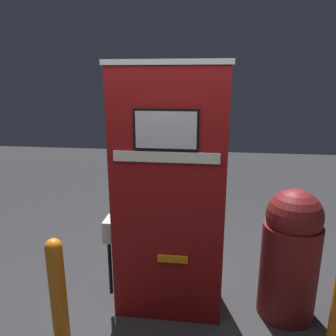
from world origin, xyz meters
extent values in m
plane|color=#2D2D30|center=(0.00, 0.00, 0.00)|extent=(14.00, 14.00, 0.00)
cube|color=maroon|center=(0.00, 0.23, 0.56)|extent=(0.93, 0.47, 1.13)
cube|color=maroon|center=(0.00, 0.23, 1.64)|extent=(0.93, 0.47, 1.03)
cube|color=silver|center=(0.00, 0.23, 2.18)|extent=(0.96, 0.50, 0.04)
cube|color=black|center=(0.00, -0.01, 1.69)|extent=(0.50, 0.01, 0.31)
cube|color=silver|center=(0.00, -0.01, 1.69)|extent=(0.46, 0.01, 0.28)
cube|color=silver|center=(0.00, -0.01, 1.49)|extent=(0.82, 0.02, 0.08)
cube|color=orange|center=(0.06, -0.01, 0.62)|extent=(0.25, 0.02, 0.06)
cube|color=silver|center=(-0.51, 0.14, 0.79)|extent=(0.09, 0.21, 0.19)
cylinder|color=black|center=(-0.51, 0.07, 0.44)|extent=(0.03, 0.03, 0.51)
cylinder|color=orange|center=(-0.80, -0.35, 0.43)|extent=(0.13, 0.13, 0.86)
sphere|color=orange|center=(-0.80, -0.35, 0.86)|extent=(0.13, 0.13, 0.13)
cylinder|color=maroon|center=(1.06, 0.25, 0.43)|extent=(0.49, 0.49, 0.87)
sphere|color=maroon|center=(1.06, 0.25, 0.95)|extent=(0.47, 0.47, 0.47)
camera|label=1|loc=(0.32, -2.41, 2.07)|focal=35.00mm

